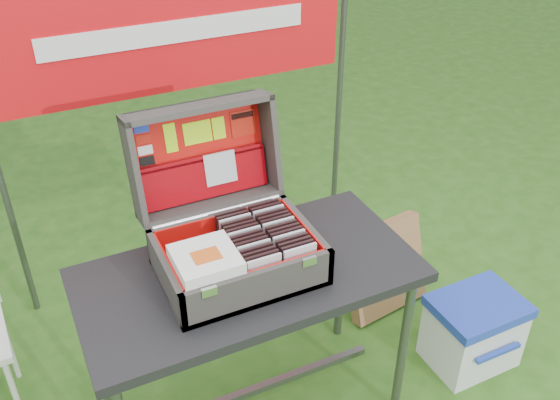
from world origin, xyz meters
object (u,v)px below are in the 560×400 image
cooler (473,331)px  suitcase (230,205)px  table (251,346)px  cardboard_box (385,268)px

cooler → suitcase: bearing=167.3°
table → cardboard_box: size_ratio=2.66×
cooler → cardboard_box: (-0.15, 0.48, 0.06)m
cooler → cardboard_box: bearing=106.3°
suitcase → cooler: bearing=-11.9°
table → suitcase: size_ratio=2.21×
table → suitcase: bearing=119.0°
cooler → cardboard_box: 0.51m
suitcase → cardboard_box: bearing=16.7°
table → cardboard_box: (0.85, 0.33, -0.15)m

